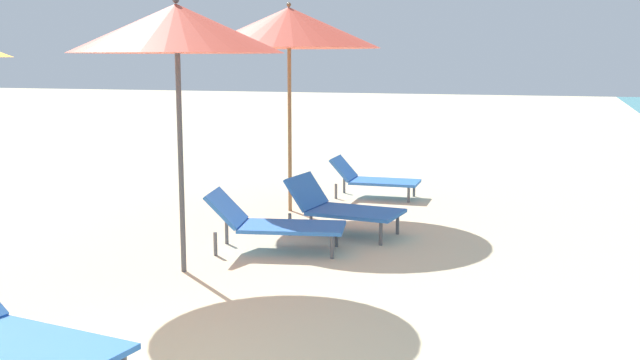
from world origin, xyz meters
The scene contains 6 objects.
lounger_nearest_shoreside centered at (-0.57, 0.82, 0.27)m, with size 1.67×0.88×0.56m.
umbrella_second centered at (-0.61, 3.28, 2.28)m, with size 1.97×1.97×2.57m.
lounger_second_shoreside centered at (-0.08, 4.26, 0.31)m, with size 1.51×0.86×0.63m.
umbrella_farthest centered at (-0.64, 6.30, 2.40)m, with size 2.37×2.37×2.73m.
lounger_farthest_shoreside centered at (0.18, 7.58, 0.28)m, with size 1.28×0.62×0.58m.
lounger_farthest_inland centered at (0.39, 5.19, 0.33)m, with size 1.34×0.82×0.66m.
Camera 1 is at (2.74, -2.89, 2.01)m, focal length 41.83 mm.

